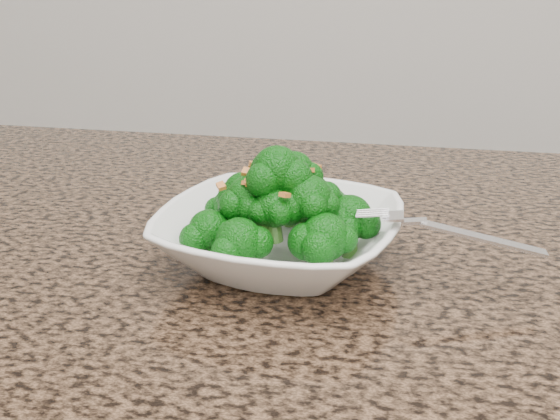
# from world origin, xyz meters

# --- Properties ---
(granite_counter) EXTENTS (1.64, 1.04, 0.03)m
(granite_counter) POSITION_xyz_m (0.00, 0.30, 0.89)
(granite_counter) COLOR brown
(granite_counter) RESTS_ON cabinet
(bowl) EXTENTS (0.23, 0.23, 0.05)m
(bowl) POSITION_xyz_m (-0.13, 0.41, 0.92)
(bowl) COLOR white
(bowl) RESTS_ON granite_counter
(broccoli_pile) EXTENTS (0.18, 0.18, 0.07)m
(broccoli_pile) POSITION_xyz_m (-0.13, 0.41, 0.98)
(broccoli_pile) COLOR #0A5D0A
(broccoli_pile) RESTS_ON bowl
(garlic_topping) EXTENTS (0.11, 0.11, 0.01)m
(garlic_topping) POSITION_xyz_m (-0.13, 0.41, 1.02)
(garlic_topping) COLOR orange
(garlic_topping) RESTS_ON broccoli_pile
(fork) EXTENTS (0.17, 0.04, 0.01)m
(fork) POSITION_xyz_m (-0.02, 0.39, 0.96)
(fork) COLOR silver
(fork) RESTS_ON bowl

